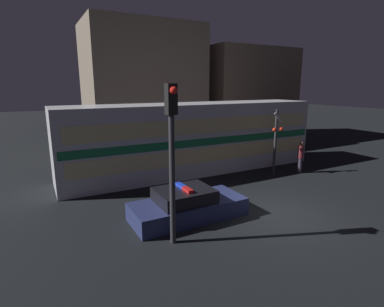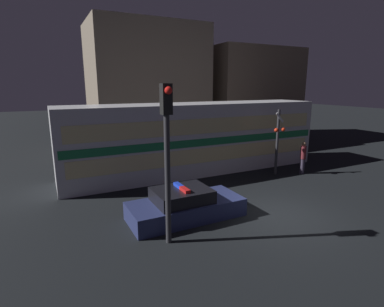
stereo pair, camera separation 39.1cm
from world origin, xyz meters
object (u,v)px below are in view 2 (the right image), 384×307
object	(u,v)px
police_car	(185,206)
pedestrian	(303,158)
train	(196,138)
crossing_signal_near	(278,139)
traffic_light_corner	(167,148)

from	to	relation	value
police_car	pedestrian	distance (m)	8.88
train	crossing_signal_near	distance (m)	4.62
pedestrian	traffic_light_corner	size ratio (longest dim) A/B	0.37
train	pedestrian	bearing A→B (deg)	-31.63
pedestrian	crossing_signal_near	world-z (taller)	crossing_signal_near
pedestrian	train	bearing A→B (deg)	148.37
pedestrian	traffic_light_corner	bearing A→B (deg)	-158.85
traffic_light_corner	crossing_signal_near	bearing A→B (deg)	27.48
crossing_signal_near	police_car	bearing A→B (deg)	-157.89
crossing_signal_near	traffic_light_corner	world-z (taller)	traffic_light_corner
pedestrian	traffic_light_corner	xyz separation A→B (m)	(-9.83, -3.80, 2.18)
pedestrian	traffic_light_corner	world-z (taller)	traffic_light_corner
traffic_light_corner	train	bearing A→B (deg)	56.76
police_car	pedestrian	xyz separation A→B (m)	(8.56, 2.33, 0.47)
police_car	traffic_light_corner	distance (m)	3.29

